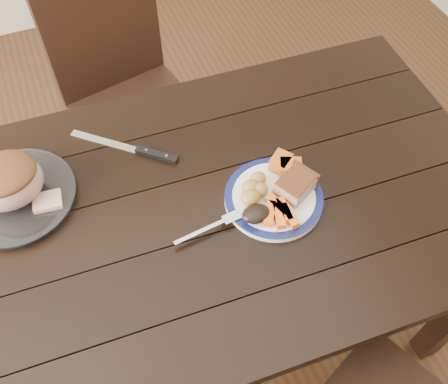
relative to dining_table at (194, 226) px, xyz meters
name	(u,v)px	position (x,y,z in m)	size (l,w,h in m)	color
ground	(202,318)	(0.00, 0.00, -0.66)	(4.00, 4.00, 0.00)	#472B16
dining_table	(194,226)	(0.00, 0.00, 0.00)	(1.64, 0.98, 0.75)	black
chair_far	(125,88)	(0.00, 0.74, -0.13)	(0.50, 0.51, 0.93)	black
dinner_plate	(274,198)	(0.20, -0.06, 0.10)	(0.25, 0.25, 0.02)	white
plate_rim	(274,196)	(0.20, -0.06, 0.11)	(0.25, 0.25, 0.02)	#0E1546
serving_platter	(16,198)	(-0.41, 0.19, 0.10)	(0.30, 0.30, 0.02)	white
pork_slice	(296,185)	(0.26, -0.06, 0.13)	(0.09, 0.07, 0.04)	tan
roasted_potatoes	(254,189)	(0.16, -0.03, 0.13)	(0.09, 0.09, 0.04)	gold
carrot_batons	(280,212)	(0.19, -0.11, 0.12)	(0.08, 0.11, 0.02)	#FF6015
pumpkin_wedges	(286,165)	(0.26, 0.01, 0.13)	(0.08, 0.09, 0.04)	orange
dark_mushroom	(256,214)	(0.13, -0.10, 0.13)	(0.07, 0.05, 0.03)	black
fork	(213,226)	(0.02, -0.08, 0.11)	(0.18, 0.04, 0.00)	silver
roast_joint	(7,183)	(-0.41, 0.19, 0.17)	(0.18, 0.15, 0.12)	tan
cut_slice	(48,202)	(-0.33, 0.14, 0.12)	(0.07, 0.06, 0.02)	tan
carving_knife	(143,151)	(-0.06, 0.22, 0.10)	(0.25, 0.23, 0.01)	silver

